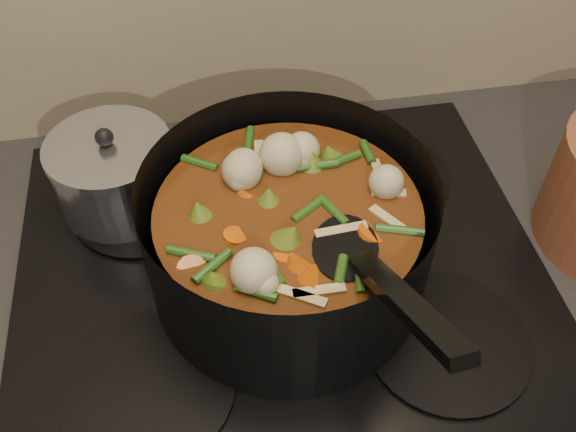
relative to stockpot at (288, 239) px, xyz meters
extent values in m
cube|color=black|center=(-0.01, 0.02, -0.12)|extent=(2.64, 0.64, 0.05)
cube|color=black|center=(-0.01, 0.02, -0.08)|extent=(0.62, 0.54, 0.02)
cylinder|color=black|center=(-0.17, -0.11, -0.07)|extent=(0.18, 0.18, 0.01)
cylinder|color=black|center=(0.15, -0.11, -0.07)|extent=(0.18, 0.18, 0.01)
cylinder|color=black|center=(-0.17, 0.15, -0.07)|extent=(0.18, 0.18, 0.01)
cylinder|color=black|center=(0.15, 0.15, -0.07)|extent=(0.18, 0.18, 0.01)
cylinder|color=black|center=(0.00, 0.00, 0.00)|extent=(0.33, 0.33, 0.15)
cylinder|color=black|center=(0.00, 0.00, -0.07)|extent=(0.30, 0.30, 0.01)
cylinder|color=#5F2D10|center=(0.00, 0.00, -0.01)|extent=(0.28, 0.28, 0.11)
cylinder|color=#CB5B09|center=(0.04, 0.00, 0.04)|extent=(0.03, 0.03, 0.03)
cylinder|color=#CB5B09|center=(0.04, 0.07, 0.04)|extent=(0.04, 0.04, 0.03)
cylinder|color=#CB5B09|center=(-0.06, 0.09, 0.04)|extent=(0.04, 0.04, 0.03)
cylinder|color=#CB5B09|center=(-0.06, 0.00, 0.04)|extent=(0.03, 0.04, 0.03)
cylinder|color=#CB5B09|center=(-0.04, -0.08, 0.04)|extent=(0.04, 0.04, 0.03)
cylinder|color=#CB5B09|center=(0.02, -0.03, 0.04)|extent=(0.04, 0.04, 0.03)
cylinder|color=#CB5B09|center=(0.07, 0.01, 0.04)|extent=(0.04, 0.04, 0.03)
cylinder|color=#CB5B09|center=(0.04, 0.10, 0.04)|extent=(0.04, 0.03, 0.03)
cylinder|color=#CB5B09|center=(-0.04, 0.04, 0.04)|extent=(0.04, 0.04, 0.03)
sphere|color=#C2B589|center=(0.06, 0.00, 0.06)|extent=(0.04, 0.04, 0.04)
sphere|color=#C2B589|center=(0.01, 0.06, 0.06)|extent=(0.04, 0.04, 0.04)
sphere|color=#C2B589|center=(-0.06, 0.02, 0.06)|extent=(0.04, 0.04, 0.04)
sphere|color=#C2B589|center=(-0.03, -0.06, 0.06)|extent=(0.04, 0.04, 0.04)
sphere|color=#C2B589|center=(0.05, -0.04, 0.06)|extent=(0.04, 0.04, 0.04)
sphere|color=#C2B589|center=(0.04, 0.05, 0.06)|extent=(0.04, 0.04, 0.04)
cone|color=olive|center=(-0.07, -0.05, 0.05)|extent=(0.04, 0.04, 0.04)
cone|color=olive|center=(0.03, -0.08, 0.05)|extent=(0.04, 0.04, 0.04)
cone|color=olive|center=(0.09, 0.01, 0.05)|extent=(0.04, 0.04, 0.04)
cone|color=olive|center=(0.02, 0.09, 0.05)|extent=(0.04, 0.04, 0.04)
cone|color=olive|center=(-0.08, 0.05, 0.05)|extent=(0.04, 0.04, 0.04)
cone|color=olive|center=(-0.07, -0.06, 0.05)|extent=(0.04, 0.04, 0.04)
cone|color=olive|center=(0.04, -0.08, 0.05)|extent=(0.04, 0.04, 0.04)
cylinder|color=#294F17|center=(0.03, 0.03, 0.05)|extent=(0.01, 0.04, 0.01)
cylinder|color=#294F17|center=(0.00, 0.11, 0.05)|extent=(0.04, 0.03, 0.01)
cylinder|color=#294F17|center=(-0.06, 0.06, 0.05)|extent=(0.04, 0.02, 0.01)
cylinder|color=#294F17|center=(-0.07, 0.00, 0.05)|extent=(0.03, 0.04, 0.01)
cylinder|color=#294F17|center=(-0.03, -0.03, 0.05)|extent=(0.03, 0.04, 0.01)
cylinder|color=#294F17|center=(0.00, -0.11, 0.05)|extent=(0.04, 0.02, 0.01)
cylinder|color=#294F17|center=(0.06, -0.06, 0.05)|extent=(0.04, 0.03, 0.01)
cylinder|color=#294F17|center=(0.07, 0.00, 0.05)|extent=(0.01, 0.04, 0.01)
cylinder|color=#294F17|center=(0.03, 0.03, 0.05)|extent=(0.04, 0.03, 0.01)
cylinder|color=#294F17|center=(0.00, 0.11, 0.05)|extent=(0.04, 0.02, 0.01)
cylinder|color=#294F17|center=(-0.06, 0.06, 0.05)|extent=(0.03, 0.04, 0.01)
cylinder|color=#294F17|center=(-0.07, 0.00, 0.05)|extent=(0.03, 0.04, 0.01)
cylinder|color=#294F17|center=(-0.03, -0.03, 0.05)|extent=(0.04, 0.02, 0.01)
cylinder|color=#294F17|center=(0.00, -0.11, 0.05)|extent=(0.04, 0.03, 0.01)
cylinder|color=#294F17|center=(0.06, -0.06, 0.05)|extent=(0.01, 0.04, 0.01)
cube|color=tan|center=(-0.06, 0.04, 0.05)|extent=(0.05, 0.01, 0.00)
cube|color=tan|center=(-0.06, -0.05, 0.05)|extent=(0.02, 0.05, 0.00)
cube|color=tan|center=(0.03, -0.07, 0.05)|extent=(0.04, 0.03, 0.00)
cube|color=tan|center=(0.08, 0.00, 0.05)|extent=(0.04, 0.04, 0.00)
cube|color=tan|center=(0.02, 0.07, 0.05)|extent=(0.03, 0.04, 0.00)
cube|color=tan|center=(-0.07, 0.04, 0.05)|extent=(0.05, 0.02, 0.00)
cube|color=tan|center=(-0.06, -0.05, 0.05)|extent=(0.01, 0.05, 0.00)
ellipsoid|color=black|center=(0.05, -0.06, 0.05)|extent=(0.09, 0.10, 0.01)
cube|color=black|center=(0.07, -0.17, 0.10)|extent=(0.04, 0.19, 0.11)
cylinder|color=silver|center=(-0.19, 0.16, -0.03)|extent=(0.15, 0.15, 0.09)
cylinder|color=silver|center=(-0.19, 0.16, 0.02)|extent=(0.15, 0.15, 0.01)
sphere|color=black|center=(-0.19, 0.16, 0.04)|extent=(0.02, 0.02, 0.02)
camera|label=1|loc=(-0.08, -0.45, 0.53)|focal=40.00mm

